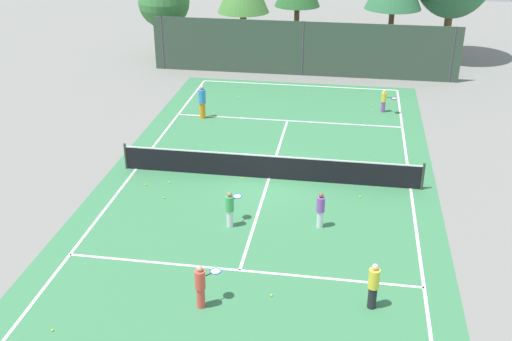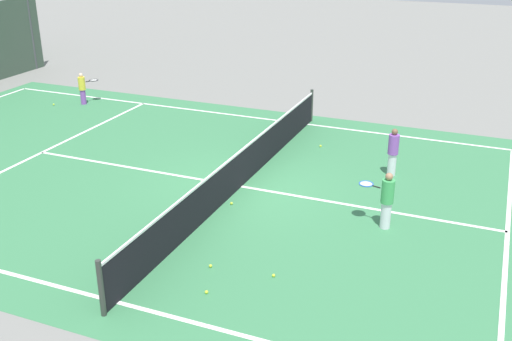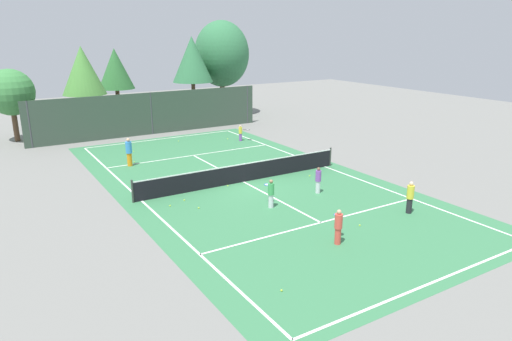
{
  "view_description": "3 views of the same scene",
  "coord_description": "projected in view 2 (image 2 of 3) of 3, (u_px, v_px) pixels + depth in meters",
  "views": [
    {
      "loc": [
        3.01,
        -21.98,
        11.05
      ],
      "look_at": [
        -0.2,
        -1.99,
        1.28
      ],
      "focal_mm": 43.83,
      "sensor_mm": 36.0,
      "label": 1
    },
    {
      "loc": [
        -12.96,
        -5.78,
        6.37
      ],
      "look_at": [
        -0.75,
        -0.73,
        0.86
      ],
      "focal_mm": 42.49,
      "sensor_mm": 36.0,
      "label": 2
    },
    {
      "loc": [
        -11.62,
        -20.18,
        7.6
      ],
      "look_at": [
        0.22,
        -0.9,
        0.82
      ],
      "focal_mm": 32.61,
      "sensor_mm": 36.0,
      "label": 3
    }
  ],
  "objects": [
    {
      "name": "tennis_ball_8",
      "position": [
        321.0,
        146.0,
        18.22
      ],
      "size": [
        0.07,
        0.07,
        0.07
      ],
      "primitive_type": "sphere",
      "color": "#CCE533",
      "rests_on": "ground_plane"
    },
    {
      "name": "tennis_ball_4",
      "position": [
        274.0,
        275.0,
        11.62
      ],
      "size": [
        0.07,
        0.07,
        0.07
      ],
      "primitive_type": "sphere",
      "color": "#CCE533",
      "rests_on": "ground_plane"
    },
    {
      "name": "tennis_net",
      "position": [
        241.0,
        168.0,
        15.35
      ],
      "size": [
        11.9,
        0.1,
        1.1
      ],
      "color": "#333833",
      "rests_on": "ground_plane"
    },
    {
      "name": "ground_plane",
      "position": [
        241.0,
        187.0,
        15.54
      ],
      "size": [
        80.0,
        80.0,
        0.0
      ],
      "primitive_type": "plane",
      "color": "slate"
    },
    {
      "name": "tennis_ball_3",
      "position": [
        206.0,
        292.0,
        11.1
      ],
      "size": [
        0.07,
        0.07,
        0.07
      ],
      "primitive_type": "sphere",
      "color": "#CCE533",
      "rests_on": "ground_plane"
    },
    {
      "name": "player_0",
      "position": [
        83.0,
        88.0,
        22.24
      ],
      "size": [
        0.83,
        0.51,
        1.17
      ],
      "color": "purple",
      "rests_on": "ground_plane"
    },
    {
      "name": "court_surface",
      "position": [
        241.0,
        187.0,
        15.54
      ],
      "size": [
        13.0,
        25.0,
        0.01
      ],
      "color": "#387A4C",
      "rests_on": "ground_plane"
    },
    {
      "name": "player_4",
      "position": [
        393.0,
        152.0,
        15.99
      ],
      "size": [
        0.28,
        0.28,
        1.31
      ],
      "color": "silver",
      "rests_on": "ground_plane"
    },
    {
      "name": "player_1",
      "position": [
        386.0,
        199.0,
        13.24
      ],
      "size": [
        0.51,
        0.86,
        1.32
      ],
      "color": "silver",
      "rests_on": "ground_plane"
    },
    {
      "name": "tennis_ball_7",
      "position": [
        211.0,
        266.0,
        11.94
      ],
      "size": [
        0.07,
        0.07,
        0.07
      ],
      "primitive_type": "sphere",
      "color": "#CCE533",
      "rests_on": "ground_plane"
    },
    {
      "name": "tennis_ball_2",
      "position": [
        54.0,
        104.0,
        22.29
      ],
      "size": [
        0.07,
        0.07,
        0.07
      ],
      "primitive_type": "sphere",
      "color": "#CCE533",
      "rests_on": "ground_plane"
    },
    {
      "name": "tennis_ball_10",
      "position": [
        231.0,
        203.0,
        14.55
      ],
      "size": [
        0.07,
        0.07,
        0.07
      ],
      "primitive_type": "sphere",
      "color": "#CCE533",
      "rests_on": "ground_plane"
    }
  ]
}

